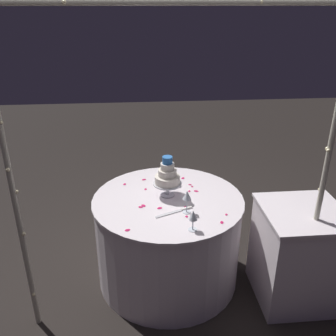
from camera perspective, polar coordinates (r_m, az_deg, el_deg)
name	(u,v)px	position (r m, az deg, el deg)	size (l,w,h in m)	color
ground_plane	(168,275)	(3.25, 0.00, -16.40)	(12.00, 12.00, 0.00)	black
decorative_arch	(174,136)	(2.17, 1.01, 5.09)	(2.01, 0.06, 2.14)	#B7B29E
main_table	(168,239)	(3.02, 0.00, -10.99)	(1.17, 1.17, 0.75)	white
side_table	(297,254)	(3.00, 19.54, -12.58)	(0.60, 0.60, 0.77)	white
tiered_cake	(167,176)	(2.78, -0.15, -1.26)	(0.22, 0.22, 0.33)	silver
wine_glass_0	(187,196)	(2.58, 2.97, -4.42)	(0.06, 0.06, 0.17)	silver
wine_glass_1	(172,171)	(2.98, 0.55, -0.43)	(0.07, 0.07, 0.16)	silver
wine_glass_2	(193,216)	(2.40, 3.93, -7.52)	(0.06, 0.06, 0.15)	silver
cake_knife	(176,211)	(2.64, 1.31, -6.78)	(0.28, 0.14, 0.01)	silver
rose_petal_0	(187,207)	(2.71, 2.91, -6.08)	(0.03, 0.02, 0.00)	#C61951
rose_petal_1	(146,189)	(2.95, -3.52, -3.32)	(0.03, 0.02, 0.00)	#C61951
rose_petal_2	(192,187)	(2.99, 3.79, -2.90)	(0.03, 0.02, 0.00)	#C61951
rose_petal_3	(187,217)	(2.59, 2.93, -7.57)	(0.03, 0.02, 0.00)	#C61951
rose_petal_4	(190,185)	(3.02, 3.45, -2.61)	(0.03, 0.02, 0.00)	#C61951
rose_petal_5	(196,191)	(2.93, 4.41, -3.61)	(0.04, 0.03, 0.00)	#C61951
rose_petal_6	(143,206)	(2.72, -3.85, -5.88)	(0.04, 0.03, 0.00)	#C61951
rose_petal_7	(183,178)	(3.13, 2.35, -1.59)	(0.04, 0.03, 0.00)	#C61951
rose_petal_8	(127,230)	(2.46, -6.35, -9.61)	(0.04, 0.03, 0.00)	#C61951
rose_petal_9	(141,207)	(2.71, -4.31, -6.09)	(0.03, 0.02, 0.00)	#C61951
rose_petal_10	(160,208)	(2.69, -1.31, -6.28)	(0.04, 0.03, 0.00)	#C61951
rose_petal_11	(144,180)	(3.11, -3.77, -1.81)	(0.04, 0.03, 0.00)	#C61951
rose_petal_12	(189,191)	(2.92, 3.36, -3.62)	(0.03, 0.02, 0.00)	#C61951
rose_petal_13	(222,222)	(2.55, 8.41, -8.41)	(0.03, 0.02, 0.00)	#C61951
rose_petal_14	(125,184)	(3.05, -6.79, -2.53)	(0.03, 0.02, 0.00)	#C61951
rose_petal_15	(166,185)	(3.01, -0.32, -2.73)	(0.03, 0.02, 0.00)	#C61951
rose_petal_16	(226,215)	(2.64, 9.10, -7.18)	(0.03, 0.02, 0.00)	#C61951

